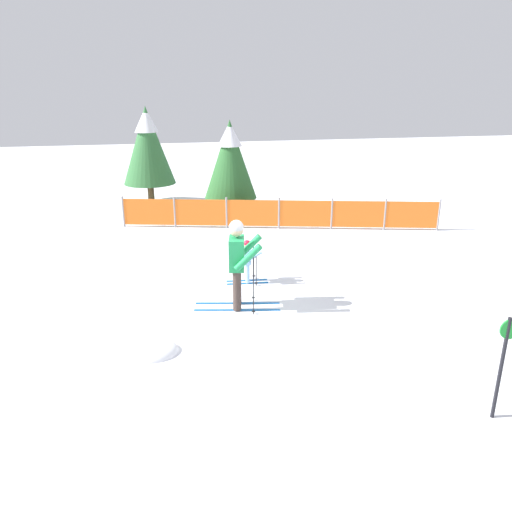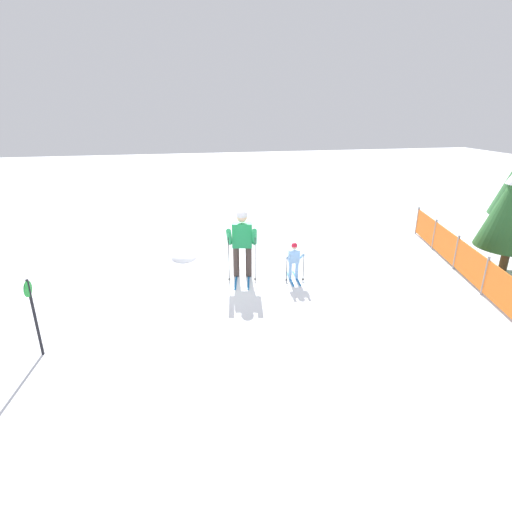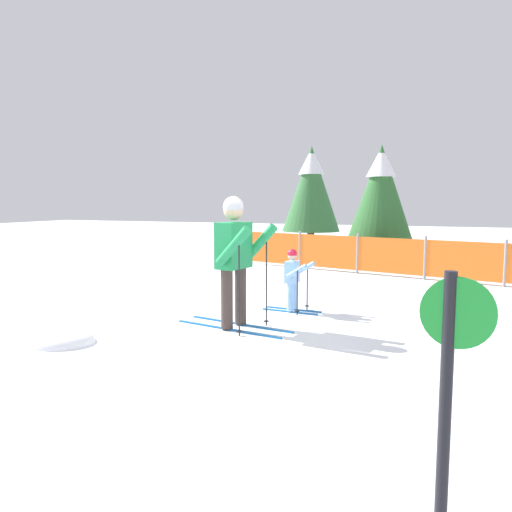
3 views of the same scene
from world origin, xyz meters
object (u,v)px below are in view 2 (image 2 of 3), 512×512
(skier_adult, at_px, (242,238))
(trail_marker, at_px, (33,310))
(skier_child, at_px, (294,259))
(safety_fence, at_px, (485,276))

(skier_adult, distance_m, trail_marker, 4.99)
(skier_child, distance_m, safety_fence, 4.51)
(skier_child, relative_size, safety_fence, 0.11)
(skier_adult, height_order, trail_marker, skier_adult)
(trail_marker, bearing_deg, skier_child, 113.05)
(skier_adult, bearing_deg, trail_marker, -44.94)
(skier_child, bearing_deg, safety_fence, 71.51)
(skier_adult, distance_m, skier_child, 1.43)
(skier_child, distance_m, trail_marker, 5.91)
(safety_fence, bearing_deg, trail_marker, -86.85)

